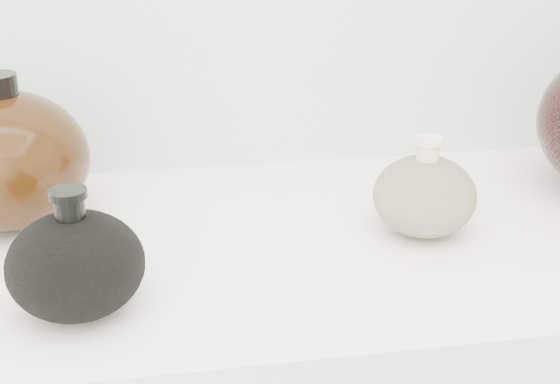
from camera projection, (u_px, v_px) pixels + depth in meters
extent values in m
cube|color=white|center=(257.00, 250.00, 0.93)|extent=(1.20, 0.50, 0.03)
ellipsoid|color=black|center=(76.00, 265.00, 0.75)|extent=(0.14, 0.14, 0.10)
cylinder|color=black|center=(69.00, 209.00, 0.73)|extent=(0.03, 0.03, 0.03)
cylinder|color=black|center=(68.00, 193.00, 0.72)|extent=(0.04, 0.04, 0.01)
ellipsoid|color=beige|center=(424.00, 196.00, 0.92)|extent=(0.15, 0.15, 0.10)
cylinder|color=beige|center=(428.00, 152.00, 0.90)|extent=(0.03, 0.03, 0.03)
cylinder|color=beige|center=(429.00, 141.00, 0.89)|extent=(0.04, 0.04, 0.01)
ellipsoid|color=black|center=(6.00, 161.00, 0.93)|extent=(0.23, 0.23, 0.17)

